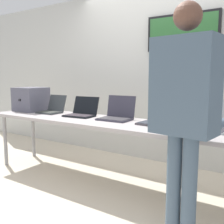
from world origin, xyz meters
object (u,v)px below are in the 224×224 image
object	(u,v)px
workbench	(113,125)
laptop_station_1	(82,112)
person	(185,103)
laptop_station_2	(117,114)
coffee_mug	(200,132)
laptop_station_4	(208,123)
laptop_station_0	(52,109)
equipment_box	(31,99)
laptop_station_3	(158,119)

from	to	relation	value
workbench	laptop_station_1	bearing A→B (deg)	169.09
workbench	person	world-z (taller)	person
laptop_station_2	person	size ratio (longest dim) A/B	0.21
person	coffee_mug	world-z (taller)	person
person	laptop_station_4	bearing A→B (deg)	90.19
laptop_station_0	person	xyz separation A→B (m)	(2.10, -0.73, 0.26)
laptop_station_0	equipment_box	bearing A→B (deg)	-179.09
laptop_station_3	coffee_mug	bearing A→B (deg)	-34.91
laptop_station_0	laptop_station_1	size ratio (longest dim) A/B	0.83
laptop_station_4	laptop_station_2	bearing A→B (deg)	179.65
laptop_station_1	person	xyz separation A→B (m)	(1.56, -0.73, 0.26)
laptop_station_4	coffee_mug	world-z (taller)	laptop_station_4
workbench	person	distance (m)	1.25
laptop_station_2	laptop_station_3	bearing A→B (deg)	-0.13
laptop_station_3	laptop_station_0	bearing A→B (deg)	-179.43
laptop_station_0	person	size ratio (longest dim) A/B	0.18
workbench	laptop_station_4	xyz separation A→B (m)	(1.02, 0.12, 0.11)
laptop_station_1	laptop_station_4	distance (m)	1.56
laptop_station_3	coffee_mug	world-z (taller)	laptop_station_3
equipment_box	laptop_station_3	world-z (taller)	equipment_box
laptop_station_3	person	distance (m)	0.95
workbench	equipment_box	size ratio (longest dim) A/B	8.65
workbench	equipment_box	xyz separation A→B (m)	(-1.51, 0.11, 0.22)
laptop_station_1	coffee_mug	xyz separation A→B (m)	(1.58, -0.35, -0.01)
laptop_station_4	person	size ratio (longest dim) A/B	0.22
laptop_station_0	laptop_station_4	size ratio (longest dim) A/B	0.82
equipment_box	laptop_station_1	world-z (taller)	equipment_box
laptop_station_0	coffee_mug	xyz separation A→B (m)	(2.12, -0.36, -0.01)
laptop_station_3	person	world-z (taller)	person
equipment_box	laptop_station_3	distance (m)	2.01
laptop_station_1	coffee_mug	size ratio (longest dim) A/B	4.46
workbench	laptop_station_2	world-z (taller)	laptop_station_2
laptop_station_3	laptop_station_4	bearing A→B (deg)	-0.56
laptop_station_3	equipment_box	bearing A→B (deg)	-179.36
equipment_box	coffee_mug	xyz separation A→B (m)	(2.55, -0.36, -0.13)
laptop_station_4	coffee_mug	distance (m)	0.37
laptop_station_0	laptop_station_1	distance (m)	0.54
laptop_station_0	laptop_station_3	xyz separation A→B (m)	(1.58, 0.02, 0.00)
equipment_box	laptop_station_2	distance (m)	1.49
laptop_station_2	laptop_station_0	bearing A→B (deg)	-179.09
laptop_station_0	person	bearing A→B (deg)	-19.25
workbench	laptop_station_0	bearing A→B (deg)	174.04
equipment_box	person	size ratio (longest dim) A/B	0.23
equipment_box	laptop_station_0	size ratio (longest dim) A/B	1.26
workbench	equipment_box	distance (m)	1.53
equipment_box	coffee_mug	bearing A→B (deg)	-7.96
person	laptop_station_2	bearing A→B (deg)	144.28
laptop_station_2	laptop_station_4	distance (m)	1.04
laptop_station_0	laptop_station_2	xyz separation A→B (m)	(1.06, 0.02, 0.01)
person	coffee_mug	bearing A→B (deg)	87.66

